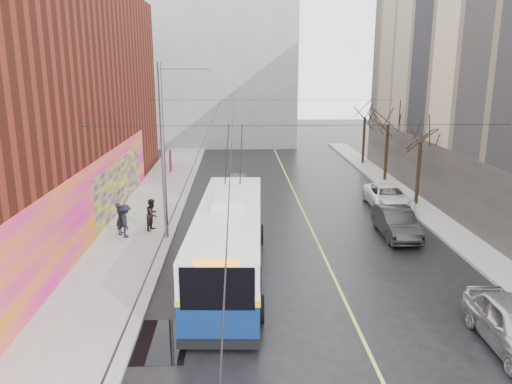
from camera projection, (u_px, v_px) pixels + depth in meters
ground at (318, 339)px, 16.57m from camera, size 140.00×140.00×0.00m
sidewalk_left at (141, 227)px, 27.86m from camera, size 4.00×60.00×0.15m
sidewalk_right at (440, 223)px, 28.53m from camera, size 2.00×60.00×0.15m
lane_line at (305, 216)px, 30.19m from camera, size 0.12×50.00×0.01m
building_far at (206, 64)px, 57.70m from camera, size 20.50×12.10×18.00m
streetlight_pole at (166, 148)px, 24.83m from camera, size 2.65×0.60×9.00m
catenary_wires at (238, 111)px, 29.24m from camera, size 18.00×60.00×0.22m
tree_near at (422, 129)px, 31.20m from camera, size 3.20×3.20×6.40m
tree_mid at (389, 114)px, 37.91m from camera, size 3.20×3.20×6.68m
tree_far at (365, 108)px, 44.72m from camera, size 3.20×3.20×6.57m
puddle at (148, 341)px, 16.41m from camera, size 2.65×2.85×0.01m
pigeons_flying at (238, 99)px, 24.04m from camera, size 5.74×4.18×2.55m
trolleybus at (229, 240)px, 21.19m from camera, size 3.36×12.48×5.86m
parked_car_b at (396, 222)px, 26.42m from camera, size 1.70×4.64×1.52m
parked_car_c at (388, 197)px, 31.71m from camera, size 2.63×5.31×1.45m
following_car at (238, 185)px, 34.67m from camera, size 1.92×4.61×1.56m
pedestrian_a at (120, 219)px, 26.28m from camera, size 0.42×0.63×1.70m
pedestrian_b at (152, 214)px, 26.94m from camera, size 0.88×1.01×1.74m
pedestrian_c at (126, 221)px, 25.80m from camera, size 0.93×1.26×1.75m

